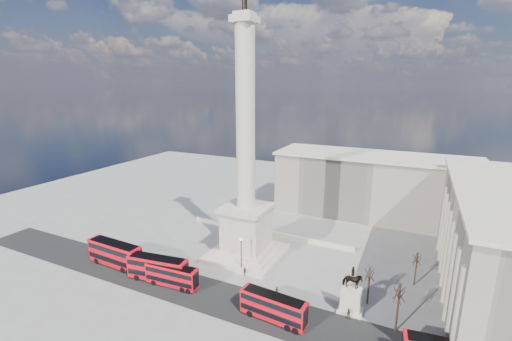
{
  "coord_description": "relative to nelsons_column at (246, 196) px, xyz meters",
  "views": [
    {
      "loc": [
        29.55,
        -52.27,
        34.16
      ],
      "look_at": [
        3.47,
        2.33,
        19.08
      ],
      "focal_mm": 24.0,
      "sensor_mm": 36.0,
      "label": 1
    }
  ],
  "objects": [
    {
      "name": "red_bus_c",
      "position": [
        12.83,
        -16.17,
        -10.73
      ],
      "size": [
        10.45,
        3.19,
        4.18
      ],
      "rotation": [
        0.0,
        0.0,
        -0.08
      ],
      "color": "red",
      "rests_on": "ground"
    },
    {
      "name": "red_bus_b",
      "position": [
        -6.59,
        -15.48,
        -10.86
      ],
      "size": [
        9.79,
        2.91,
        3.92
      ],
      "rotation": [
        0.0,
        0.0,
        0.07
      ],
      "color": "red",
      "rests_on": "ground"
    },
    {
      "name": "pedestrian_crossing",
      "position": [
        3.32,
        -7.09,
        -12.03
      ],
      "size": [
        0.59,
        1.09,
        1.77
      ],
      "primitive_type": "imported",
      "rotation": [
        0.0,
        0.0,
        1.73
      ],
      "color": "#222825",
      "rests_on": "ground"
    },
    {
      "name": "equestrian_statue",
      "position": [
        22.82,
        -9.26,
        -10.24
      ],
      "size": [
        3.69,
        2.77,
        7.77
      ],
      "color": "beige",
      "rests_on": "ground"
    },
    {
      "name": "bare_tree_mid",
      "position": [
        24.93,
        -6.02,
        -7.49
      ],
      "size": [
        1.82,
        1.82,
        6.89
      ],
      "rotation": [
        0.0,
        0.0,
        0.08
      ],
      "color": "#332319",
      "rests_on": "ground"
    },
    {
      "name": "red_bus_e",
      "position": [
        -20.96,
        -14.68,
        -10.36
      ],
      "size": [
        12.1,
        3.24,
        4.87
      ],
      "rotation": [
        0.0,
        0.0,
        -0.04
      ],
      "color": "red",
      "rests_on": "ground"
    },
    {
      "name": "pedestrian_standing",
      "position": [
        22.81,
        -10.99,
        -12.08
      ],
      "size": [
        0.91,
        0.76,
        1.68
      ],
      "primitive_type": "imported",
      "rotation": [
        0.0,
        0.0,
        3.31
      ],
      "color": "#222825",
      "rests_on": "ground"
    },
    {
      "name": "pedestrian_walking",
      "position": [
        11.02,
        -10.46,
        -12.05
      ],
      "size": [
        0.75,
        0.64,
        1.73
      ],
      "primitive_type": "imported",
      "rotation": [
        0.0,
        0.0,
        0.43
      ],
      "color": "#222825",
      "rests_on": "ground"
    },
    {
      "name": "balustrade_wall",
      "position": [
        0.0,
        11.0,
        -12.37
      ],
      "size": [
        40.0,
        0.6,
        1.1
      ],
      "primitive_type": "cube",
      "color": "beige",
      "rests_on": "ground"
    },
    {
      "name": "building_northeast",
      "position": [
        20.0,
        35.0,
        -4.59
      ],
      "size": [
        51.0,
        17.0,
        16.6
      ],
      "color": "#C0B49E",
      "rests_on": "ground"
    },
    {
      "name": "asphalt_road",
      "position": [
        5.0,
        -15.0,
        -12.91
      ],
      "size": [
        120.0,
        9.0,
        0.01
      ],
      "primitive_type": "cube",
      "color": "black",
      "rests_on": "ground"
    },
    {
      "name": "victorian_lamp",
      "position": [
        2.18,
        -6.33,
        -8.78
      ],
      "size": [
        0.6,
        0.6,
        7.02
      ],
      "rotation": [
        0.0,
        0.0,
        0.08
      ],
      "color": "black",
      "rests_on": "ground"
    },
    {
      "name": "bare_tree_far",
      "position": [
        31.6,
        3.04,
        -7.79
      ],
      "size": [
        1.59,
        1.59,
        6.51
      ],
      "rotation": [
        0.0,
        0.0,
        0.26
      ],
      "color": "#332319",
      "rests_on": "ground"
    },
    {
      "name": "red_bus_a",
      "position": [
        -9.98,
        -15.16,
        -10.53
      ],
      "size": [
        11.48,
        4.09,
        4.56
      ],
      "rotation": [
        0.0,
        0.0,
        0.14
      ],
      "color": "red",
      "rests_on": "ground"
    },
    {
      "name": "bare_tree_near",
      "position": [
        29.48,
        -10.88,
        -6.63
      ],
      "size": [
        1.82,
        1.82,
        7.98
      ],
      "rotation": [
        0.0,
        0.0,
        0.26
      ],
      "color": "#332319",
      "rests_on": "ground"
    },
    {
      "name": "nelsons_column",
      "position": [
        0.0,
        0.0,
        0.0
      ],
      "size": [
        14.0,
        14.0,
        49.85
      ],
      "color": "beige",
      "rests_on": "ground"
    },
    {
      "name": "ground",
      "position": [
        0.0,
        -5.0,
        -12.92
      ],
      "size": [
        180.0,
        180.0,
        0.0
      ],
      "primitive_type": "plane",
      "color": "gray",
      "rests_on": "ground"
    }
  ]
}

